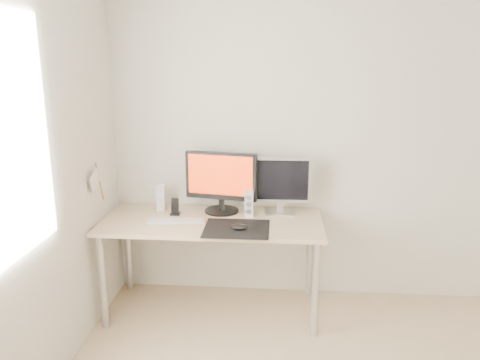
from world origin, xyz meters
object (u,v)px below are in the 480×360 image
object	(u,v)px
mouse	(239,227)
main_monitor	(221,180)
second_monitor	(281,183)
keyboard	(176,221)
phone_dock	(175,210)
speaker_right	(249,203)
desk	(212,230)
speaker_left	(161,198)

from	to	relation	value
mouse	main_monitor	xyz separation A→B (m)	(-0.17, 0.38, 0.23)
main_monitor	second_monitor	bearing A→B (deg)	0.40
main_monitor	keyboard	size ratio (longest dim) A/B	1.28
second_monitor	phone_dock	distance (m)	0.82
mouse	phone_dock	world-z (taller)	phone_dock
mouse	speaker_right	bearing A→B (deg)	81.32
mouse	desk	distance (m)	0.31
desk	main_monitor	distance (m)	0.38
mouse	speaker_left	xyz separation A→B (m)	(-0.63, 0.40, 0.08)
desk	speaker_left	distance (m)	0.49
second_monitor	phone_dock	xyz separation A→B (m)	(-0.79, -0.09, -0.20)
mouse	desk	world-z (taller)	mouse
speaker_left	keyboard	bearing A→B (deg)	-57.46
speaker_left	phone_dock	xyz separation A→B (m)	(0.13, -0.10, -0.06)
speaker_right	phone_dock	world-z (taller)	speaker_right
speaker_right	keyboard	world-z (taller)	speaker_right
speaker_right	phone_dock	xyz separation A→B (m)	(-0.55, -0.02, -0.06)
desk	main_monitor	xyz separation A→B (m)	(0.05, 0.18, 0.33)
main_monitor	speaker_right	size ratio (longest dim) A/B	2.73
speaker_left	speaker_right	bearing A→B (deg)	-6.75
second_monitor	keyboard	world-z (taller)	second_monitor
phone_dock	desk	bearing A→B (deg)	-17.18
desk	speaker_left	xyz separation A→B (m)	(-0.42, 0.19, 0.18)
mouse	keyboard	world-z (taller)	mouse
desk	speaker_left	size ratio (longest dim) A/B	7.97
desk	main_monitor	size ratio (longest dim) A/B	2.92
main_monitor	speaker_right	distance (m)	0.27
mouse	main_monitor	bearing A→B (deg)	113.62
main_monitor	second_monitor	size ratio (longest dim) A/B	1.22
main_monitor	second_monitor	distance (m)	0.45
mouse	desk	size ratio (longest dim) A/B	0.07
main_monitor	speaker_left	size ratio (longest dim) A/B	2.73
desk	second_monitor	world-z (taller)	second_monitor
speaker_right	phone_dock	bearing A→B (deg)	-177.83
main_monitor	phone_dock	xyz separation A→B (m)	(-0.34, -0.09, -0.22)
desk	second_monitor	size ratio (longest dim) A/B	3.55
mouse	desk	xyz separation A→B (m)	(-0.21, 0.21, -0.10)
keyboard	phone_dock	world-z (taller)	phone_dock
speaker_left	keyboard	distance (m)	0.33
speaker_right	keyboard	distance (m)	0.55
speaker_left	phone_dock	bearing A→B (deg)	-38.51
speaker_left	main_monitor	bearing A→B (deg)	-1.75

